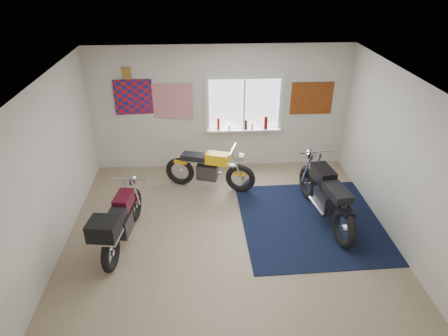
{
  "coord_description": "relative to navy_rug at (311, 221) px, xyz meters",
  "views": [
    {
      "loc": [
        -0.4,
        -5.59,
        4.3
      ],
      "look_at": [
        -0.05,
        0.4,
        1.05
      ],
      "focal_mm": 32.0,
      "sensor_mm": 36.0,
      "label": 1
    }
  ],
  "objects": [
    {
      "name": "ground",
      "position": [
        -1.53,
        -0.2,
        -0.01
      ],
      "size": [
        5.5,
        5.5,
        0.0
      ],
      "primitive_type": "plane",
      "color": "#9E896B",
      "rests_on": "ground"
    },
    {
      "name": "room_shell",
      "position": [
        -1.53,
        -0.2,
        1.63
      ],
      "size": [
        5.5,
        5.5,
        5.5
      ],
      "color": "white",
      "rests_on": "ground"
    },
    {
      "name": "navy_rug",
      "position": [
        0.0,
        0.0,
        0.0
      ],
      "size": [
        2.57,
        2.66,
        0.01
      ],
      "primitive_type": "cube",
      "rotation": [
        0.0,
        0.0,
        0.03
      ],
      "color": "black",
      "rests_on": "ground"
    },
    {
      "name": "window_assembly",
      "position": [
        -1.03,
        2.27,
        1.36
      ],
      "size": [
        1.66,
        0.17,
        1.26
      ],
      "color": "white",
      "rests_on": "room_shell"
    },
    {
      "name": "oil_bottles",
      "position": [
        -0.96,
        2.2,
        1.02
      ],
      "size": [
        1.11,
        0.09,
        0.3
      ],
      "color": "maroon",
      "rests_on": "window_assembly"
    },
    {
      "name": "flag_display",
      "position": [
        -3.43,
        2.28,
        2.14
      ],
      "size": [
        1.6,
        0.1,
        1.17
      ],
      "color": "red",
      "rests_on": "room_shell"
    },
    {
      "name": "triumph_poster",
      "position": [
        0.42,
        2.28,
        1.54
      ],
      "size": [
        0.9,
        0.03,
        0.7
      ],
      "primitive_type": "cube",
      "color": "#A54C14",
      "rests_on": "room_shell"
    },
    {
      "name": "yellow_triumph",
      "position": [
        -1.81,
        1.31,
        0.41
      ],
      "size": [
        1.84,
        0.74,
        0.95
      ],
      "rotation": [
        0.0,
        0.0,
        -0.29
      ],
      "color": "black",
      "rests_on": "ground"
    },
    {
      "name": "black_chrome_bike",
      "position": [
        0.22,
        0.07,
        0.49
      ],
      "size": [
        0.67,
        2.18,
        1.12
      ],
      "rotation": [
        0.0,
        0.0,
        1.72
      ],
      "color": "black",
      "rests_on": "navy_rug"
    },
    {
      "name": "maroon_tourer",
      "position": [
        -3.3,
        -0.52,
        0.5
      ],
      "size": [
        0.69,
        1.9,
        0.97
      ],
      "rotation": [
        0.0,
        0.0,
        1.43
      ],
      "color": "black",
      "rests_on": "ground"
    }
  ]
}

